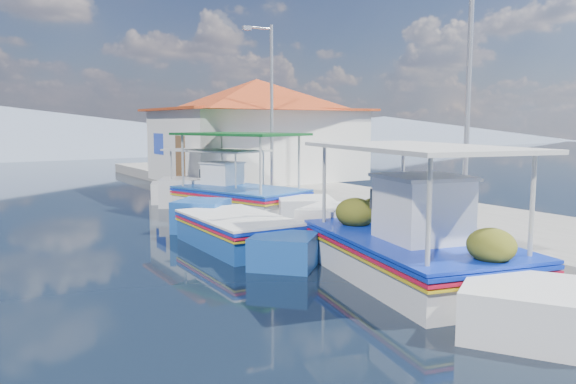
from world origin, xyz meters
TOP-DOWN VIEW (x-y plane):
  - ground at (0.00, 0.00)m, footprint 160.00×160.00m
  - quay at (5.90, 6.00)m, footprint 5.00×44.00m
  - bollards at (3.80, 5.25)m, footprint 0.20×17.20m
  - main_caique at (1.67, 0.82)m, footprint 3.77×8.50m
  - caique_green_canopy at (2.58, 9.70)m, footprint 3.93×7.54m
  - caique_blue_hull at (0.14, 5.14)m, footprint 1.97×6.38m
  - caique_far at (2.45, 11.19)m, footprint 3.56×6.04m
  - harbor_building at (6.20, 15.00)m, footprint 10.49×10.49m
  - lamp_post_near at (4.51, 2.00)m, footprint 1.21×0.14m
  - lamp_post_far at (4.51, 11.00)m, footprint 1.21×0.14m
  - mountain_ridge at (6.54, 56.00)m, footprint 171.40×96.00m

SIDE VIEW (x-z plane):
  - ground at x=0.00m, z-range 0.00..0.00m
  - quay at x=5.90m, z-range 0.00..0.50m
  - caique_blue_hull at x=0.14m, z-range -0.26..0.87m
  - caique_far at x=2.45m, z-range -0.72..1.57m
  - caique_green_canopy at x=2.58m, z-range -1.04..1.92m
  - main_caique at x=1.67m, z-range -0.88..1.99m
  - bollards at x=3.80m, z-range 0.50..0.80m
  - mountain_ridge at x=6.54m, z-range -0.71..4.79m
  - harbor_building at x=6.20m, z-range 0.58..4.98m
  - lamp_post_near at x=4.51m, z-range 0.85..6.85m
  - lamp_post_far at x=4.51m, z-range 0.85..6.85m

